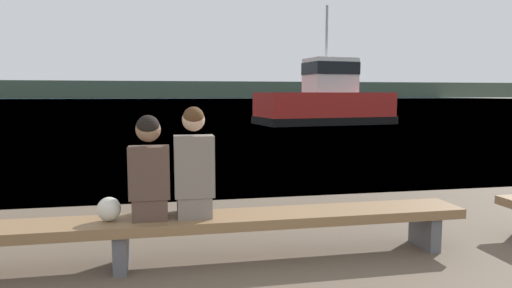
# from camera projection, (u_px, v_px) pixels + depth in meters

# --- Properties ---
(water_surface) EXTENTS (240.00, 240.00, 0.00)m
(water_surface) POSITION_uv_depth(u_px,v_px,m) (167.00, 100.00, 123.95)
(water_surface) COLOR #426B8E
(water_surface) RESTS_ON ground
(far_shoreline) EXTENTS (600.00, 12.00, 6.70)m
(far_shoreline) POSITION_uv_depth(u_px,v_px,m) (166.00, 90.00, 185.65)
(far_shoreline) COLOR #384233
(far_shoreline) RESTS_ON ground
(bench_main) EXTENTS (6.82, 0.52, 0.46)m
(bench_main) POSITION_uv_depth(u_px,v_px,m) (121.00, 229.00, 4.22)
(bench_main) COLOR brown
(bench_main) RESTS_ON ground
(person_left) EXTENTS (0.37, 0.43, 0.98)m
(person_left) POSITION_uv_depth(u_px,v_px,m) (149.00, 173.00, 4.23)
(person_left) COLOR #4C382D
(person_left) RESTS_ON bench_main
(person_right) EXTENTS (0.37, 0.42, 1.05)m
(person_right) POSITION_uv_depth(u_px,v_px,m) (194.00, 169.00, 4.30)
(person_right) COLOR #70665B
(person_right) RESTS_ON bench_main
(shopping_bag) EXTENTS (0.21, 0.18, 0.23)m
(shopping_bag) POSITION_uv_depth(u_px,v_px,m) (109.00, 209.00, 4.19)
(shopping_bag) COLOR beige
(shopping_bag) RESTS_ON bench_main
(tugboat_red) EXTENTS (7.63, 4.30, 6.33)m
(tugboat_red) POSITION_uv_depth(u_px,v_px,m) (325.00, 103.00, 24.84)
(tugboat_red) COLOR red
(tugboat_red) RESTS_ON water_surface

